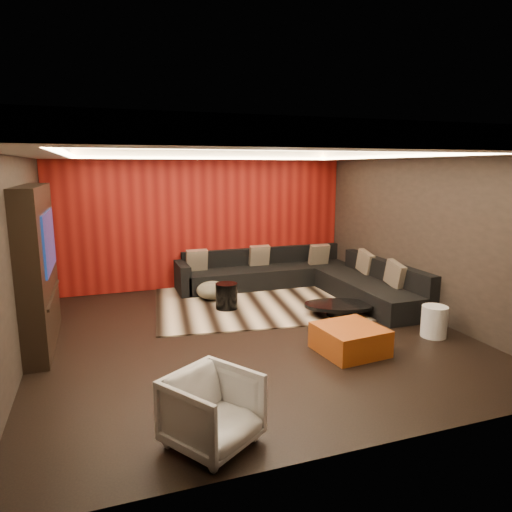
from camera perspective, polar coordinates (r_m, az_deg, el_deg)
name	(u,v)px	position (r m, az deg, el deg)	size (l,w,h in m)	color
floor	(250,334)	(6.88, -0.73, -9.77)	(6.00, 6.00, 0.02)	black
ceiling	(250,139)	(6.44, -0.79, 14.37)	(6.00, 6.00, 0.02)	silver
wall_back	(203,219)	(9.40, -6.59, 4.66)	(6.00, 0.02, 2.80)	black
wall_left	(15,254)	(6.27, -27.86, 0.23)	(0.02, 6.00, 2.80)	black
wall_right	(424,231)	(7.98, 20.22, 2.91)	(0.02, 6.00, 2.80)	black
red_feature_wall	(204,219)	(9.36, -6.54, 4.63)	(5.98, 0.05, 2.78)	#6B0C0A
soffit_back	(205,154)	(9.04, -6.33, 12.60)	(6.00, 0.60, 0.22)	silver
soffit_front	(353,136)	(3.97, 12.01, 14.44)	(6.00, 0.60, 0.22)	silver
soffit_left	(34,145)	(6.15, -26.05, 12.31)	(0.60, 4.80, 0.22)	silver
soffit_right	(413,151)	(7.73, 19.05, 12.35)	(0.60, 4.80, 0.22)	silver
cove_back	(210,158)	(8.71, -5.81, 12.08)	(4.80, 0.08, 0.04)	#FFD899
cove_front	(333,149)	(4.26, 9.55, 13.07)	(4.80, 0.08, 0.04)	#FFD899
cove_left	(65,153)	(6.11, -22.75, 11.73)	(0.08, 4.80, 0.04)	#FFD899
cove_right	(394,156)	(7.52, 16.92, 11.83)	(0.08, 4.80, 0.04)	#FFD899
tv_surround	(38,267)	(6.89, -25.61, -1.25)	(0.30, 2.00, 2.20)	black
tv_screen	(48,241)	(6.81, -24.52, 1.71)	(0.04, 1.30, 0.80)	black
tv_shelf	(53,294)	(6.96, -24.02, -4.39)	(0.04, 1.60, 0.04)	black
rug	(266,300)	(8.50, 1.27, -5.53)	(4.00, 3.00, 0.02)	beige
coffee_table	(340,309)	(7.73, 10.40, -6.59)	(1.17, 1.17, 0.20)	black
drum_stool	(227,296)	(7.93, -3.71, -5.01)	(0.38, 0.38, 0.45)	black
striped_pouf	(212,290)	(8.55, -5.48, -4.27)	(0.59, 0.59, 0.33)	beige
white_side_table	(434,321)	(7.19, 21.38, -7.62)	(0.37, 0.37, 0.46)	silver
orange_ottoman	(350,339)	(6.31, 11.64, -10.17)	(0.80, 0.80, 0.36)	#9B3C14
armchair	(212,410)	(4.26, -5.49, -18.67)	(0.71, 0.73, 0.66)	silver
sectional_sofa	(303,279)	(9.08, 5.95, -2.85)	(3.65, 3.50, 0.75)	black
throw_pillows	(304,261)	(9.04, 6.03, -0.60)	(3.32, 2.73, 0.50)	tan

